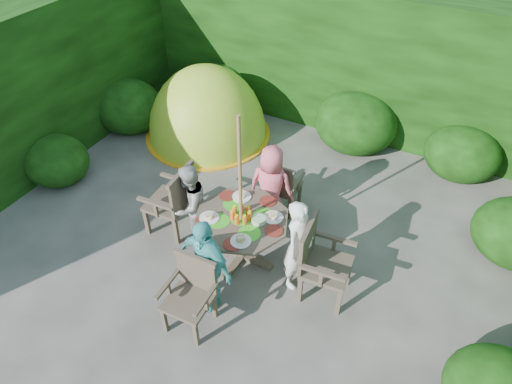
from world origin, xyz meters
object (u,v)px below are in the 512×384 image
at_px(patio_table, 242,225).
at_px(garden_chair_left, 173,200).
at_px(parasol_pole, 241,195).
at_px(child_front, 206,264).
at_px(garden_chair_right, 320,260).
at_px(child_left, 190,204).
at_px(garden_chair_front, 191,292).
at_px(child_right, 299,245).
at_px(garden_chair_back, 281,185).
at_px(child_back, 271,187).
at_px(dome_tent, 208,135).

relative_size(patio_table, garden_chair_left, 1.25).
bearing_deg(garden_chair_left, parasol_pole, 84.10).
bearing_deg(child_front, garden_chair_right, 46.98).
distance_m(parasol_pole, child_left, 0.94).
height_order(garden_chair_left, garden_chair_front, garden_chair_left).
distance_m(child_right, child_front, 1.13).
distance_m(garden_chair_left, garden_chair_back, 1.55).
xyz_separation_m(garden_chair_front, child_right, (0.84, 1.07, 0.17)).
bearing_deg(child_left, garden_chair_back, 141.25).
bearing_deg(child_right, garden_chair_left, 96.23).
relative_size(garden_chair_front, child_left, 0.75).
bearing_deg(garden_chair_left, garden_chair_right, 84.05).
relative_size(garden_chair_left, garden_chair_front, 1.15).
distance_m(garden_chair_right, garden_chair_front, 1.55).
xyz_separation_m(garden_chair_right, child_left, (-1.89, 0.07, 0.05)).
relative_size(garden_chair_back, child_left, 0.72).
bearing_deg(garden_chair_front, child_right, 49.97).
bearing_deg(garden_chair_front, child_back, 86.01).
relative_size(garden_chair_right, garden_chair_front, 1.15).
distance_m(parasol_pole, child_right, 0.92).
height_order(parasol_pole, garden_chair_front, parasol_pole).
distance_m(garden_chair_back, dome_tent, 2.44).
bearing_deg(garden_chair_front, patio_table, 85.67).
xyz_separation_m(garden_chair_left, garden_chair_front, (1.05, -1.14, -0.07)).
height_order(patio_table, parasol_pole, parasol_pole).
relative_size(patio_table, garden_chair_back, 1.49).
bearing_deg(parasol_pole, child_back, 88.09).
height_order(child_back, child_front, child_front).
xyz_separation_m(garden_chair_back, child_back, (-0.01, -0.30, 0.19)).
xyz_separation_m(patio_table, garden_chair_right, (1.08, -0.05, -0.06)).
height_order(patio_table, dome_tent, dome_tent).
xyz_separation_m(garden_chair_left, garden_chair_back, (1.13, 1.06, -0.09)).
height_order(garden_chair_back, child_front, child_front).
relative_size(garden_chair_back, garden_chair_front, 0.96).
height_order(garden_chair_right, child_right, child_right).
bearing_deg(child_front, garden_chair_back, 100.93).
bearing_deg(child_back, child_front, 80.65).
bearing_deg(garden_chair_right, garden_chair_back, 37.46).
relative_size(parasol_pole, child_right, 1.70).
bearing_deg(garden_chair_back, dome_tent, -32.06).
height_order(parasol_pole, dome_tent, parasol_pole).
xyz_separation_m(parasol_pole, child_right, (0.80, -0.03, -0.45)).
relative_size(garden_chair_left, garden_chair_back, 1.20).
relative_size(child_right, dome_tent, 0.49).
xyz_separation_m(parasol_pole, dome_tent, (-2.01, 2.33, -1.10)).
bearing_deg(dome_tent, child_back, -23.92).
height_order(patio_table, child_back, child_back).
distance_m(garden_chair_right, child_front, 1.35).
bearing_deg(child_front, garden_chair_front, -79.97).
xyz_separation_m(child_right, dome_tent, (-2.81, 2.36, -0.65)).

